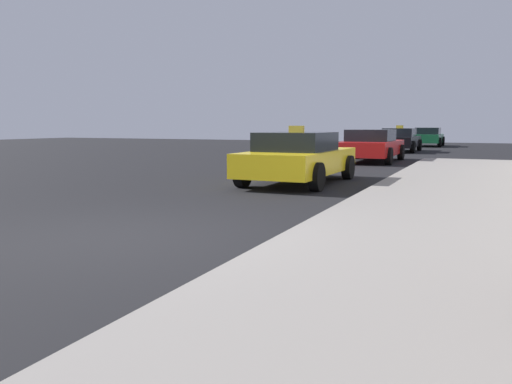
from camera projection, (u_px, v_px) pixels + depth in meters
ground_plane at (125, 238)px, 6.61m from camera, size 80.00×80.00×0.00m
sidewalk at (457, 267)px, 4.97m from camera, size 4.00×32.00×0.15m
car_yellow at (298, 157)px, 12.69m from camera, size 2.02×4.36×1.43m
car_red at (371, 145)px, 20.17m from camera, size 2.07×4.55×1.27m
car_black at (400, 140)px, 27.83m from camera, size 1.96×4.50×1.43m
car_green at (428, 137)px, 34.78m from camera, size 1.92×4.37×1.27m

